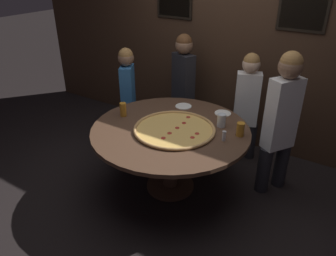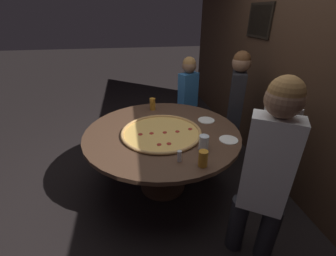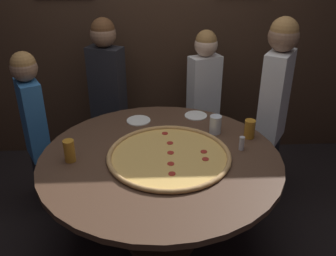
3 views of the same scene
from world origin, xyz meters
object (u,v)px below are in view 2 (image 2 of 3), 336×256
white_plate_near_front (229,140)px  white_plate_right_side (206,120)px  diner_centre_back (236,102)px  drink_cup_near_right (204,143)px  diner_far_left (188,97)px  drink_cup_front_edge (203,158)px  condiment_shaker (179,156)px  drink_cup_beside_pizza (153,104)px  diner_side_right (276,141)px  dining_table (162,141)px  diner_far_right (267,170)px  giant_pizza (161,132)px

white_plate_near_front → white_plate_right_side: 0.47m
white_plate_right_side → diner_centre_back: bearing=120.7°
drink_cup_near_right → diner_far_left: diner_far_left is taller
drink_cup_front_edge → condiment_shaker: (-0.09, -0.17, -0.02)m
drink_cup_beside_pizza → diner_side_right: (1.01, 1.05, -0.06)m
dining_table → drink_cup_front_edge: drink_cup_front_edge is taller
white_plate_right_side → diner_far_right: (1.09, 0.06, 0.12)m
drink_cup_near_right → diner_far_right: bearing=28.8°
diner_side_right → diner_far_right: size_ratio=0.88×
white_plate_right_side → diner_far_right: size_ratio=0.12×
giant_pizza → condiment_shaker: (0.50, 0.08, 0.04)m
drink_cup_front_edge → diner_far_right: bearing=52.3°
white_plate_near_front → condiment_shaker: 0.60m
white_plate_right_side → diner_far_right: 1.10m
white_plate_near_front → white_plate_right_side: (-0.46, -0.07, 0.00)m
drink_cup_front_edge → white_plate_near_front: (-0.34, 0.37, -0.06)m
diner_side_right → diner_far_left: 1.48m
drink_cup_front_edge → diner_centre_back: size_ratio=0.09×
diner_side_right → diner_centre_back: bearing=-21.9°
dining_table → condiment_shaker: condiment_shaker is taller
drink_cup_near_right → diner_far_left: (-1.39, 0.22, -0.06)m
giant_pizza → drink_cup_front_edge: (0.59, 0.25, 0.05)m
white_plate_near_front → diner_far_right: diner_far_right is taller
dining_table → white_plate_right_side: size_ratio=8.58×
diner_far_right → diner_far_left: bearing=-55.3°
giant_pizza → dining_table: bearing=163.6°
white_plate_right_side → condiment_shaker: bearing=-33.5°
giant_pizza → white_plate_near_front: (0.25, 0.62, -0.01)m
diner_far_right → white_plate_right_side: bearing=-54.1°
drink_cup_beside_pizza → condiment_shaker: 1.14m
giant_pizza → condiment_shaker: 0.51m
drink_cup_beside_pizza → white_plate_right_side: bearing=52.9°
giant_pizza → drink_cup_front_edge: bearing=22.7°
drink_cup_near_right → condiment_shaker: bearing=-60.7°
dining_table → condiment_shaker: (0.56, 0.06, 0.18)m
diner_far_left → white_plate_right_side: bearing=-118.2°
drink_cup_near_right → diner_side_right: size_ratio=0.10×
drink_cup_near_right → white_plate_near_front: (-0.11, 0.29, -0.06)m
diner_far_right → drink_cup_front_edge: bearing=-5.1°
white_plate_near_front → diner_side_right: 0.44m
white_plate_right_side → diner_centre_back: diner_centre_back is taller
diner_centre_back → drink_cup_near_right: bearing=164.3°
white_plate_right_side → diner_far_left: 0.81m
diner_centre_back → dining_table: bearing=137.2°
drink_cup_front_edge → white_plate_near_front: 0.51m
dining_table → diner_far_left: (-0.97, 0.53, 0.13)m
white_plate_near_front → giant_pizza: bearing=-111.7°
white_plate_near_front → diner_far_right: (0.63, -0.01, 0.12)m
diner_far_right → white_plate_near_front: bearing=-58.0°
drink_cup_front_edge → condiment_shaker: drink_cup_front_edge is taller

